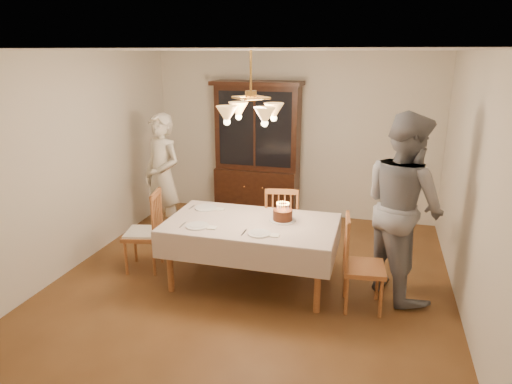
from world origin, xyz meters
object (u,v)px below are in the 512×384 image
(dining_table, at_px, (251,228))
(birthday_cake, at_px, (283,216))
(chair_far_side, at_px, (282,227))
(china_hutch, at_px, (258,153))
(elderly_woman, at_px, (163,177))

(dining_table, xyz_separation_m, birthday_cake, (0.33, 0.13, 0.14))
(birthday_cake, bearing_deg, dining_table, -158.87)
(chair_far_side, bearing_deg, birthday_cake, -77.45)
(dining_table, distance_m, chair_far_side, 0.79)
(dining_table, height_order, birthday_cake, birthday_cake)
(chair_far_side, bearing_deg, china_hutch, 115.63)
(chair_far_side, xyz_separation_m, elderly_woman, (-1.79, 0.32, 0.45))
(china_hutch, distance_m, chair_far_side, 1.80)
(dining_table, height_order, chair_far_side, chair_far_side)
(china_hutch, bearing_deg, chair_far_side, -64.37)
(chair_far_side, relative_size, elderly_woman, 0.56)
(china_hutch, relative_size, chair_far_side, 2.16)
(dining_table, xyz_separation_m, elderly_woman, (-1.60, 1.04, 0.21))
(birthday_cake, bearing_deg, chair_far_side, 102.55)
(elderly_woman, bearing_deg, birthday_cake, -1.02)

